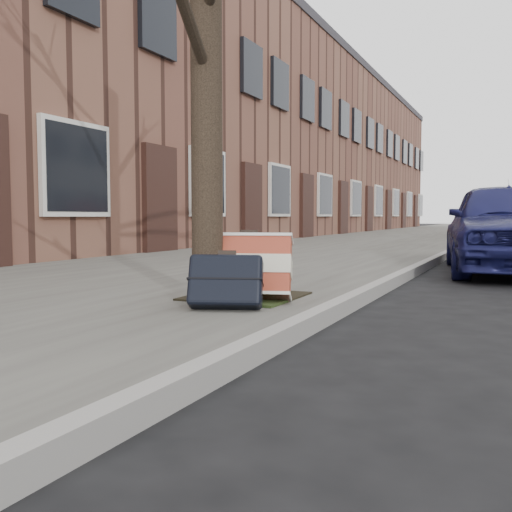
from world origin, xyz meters
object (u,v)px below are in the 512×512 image
at_px(suitcase_red, 247,267).
at_px(car_near_mid, 509,220).
at_px(car_near_front, 506,226).
at_px(suitcase_navy, 226,281).

xyz_separation_m(suitcase_red, car_near_mid, (1.52, 14.95, 0.28)).
xyz_separation_m(car_near_front, car_near_mid, (-0.20, 10.34, 0.02)).
distance_m(suitcase_red, car_near_front, 4.92).
bearing_deg(car_near_front, car_near_mid, 83.03).
bearing_deg(car_near_mid, car_near_front, -71.99).
bearing_deg(suitcase_navy, car_near_mid, 64.12).
distance_m(suitcase_red, suitcase_navy, 0.42).
bearing_deg(car_near_front, suitcase_red, -118.53).
bearing_deg(suitcase_red, car_near_mid, 66.18).
distance_m(suitcase_navy, car_near_front, 5.31).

